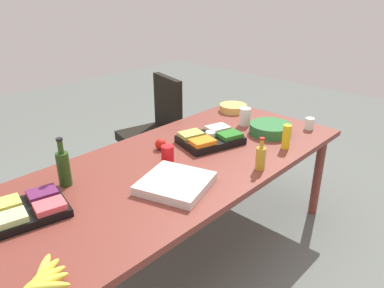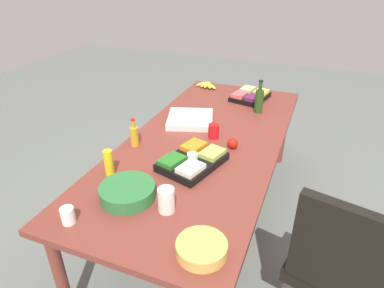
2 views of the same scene
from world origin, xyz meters
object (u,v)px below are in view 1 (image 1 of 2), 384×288
Objects in this scene: conference_table at (179,170)px; apple_red at (161,144)px; banana_bunch at (45,278)px; mayo_jar at (245,117)px; red_solo_cup at (168,154)px; office_chair at (154,142)px; dressing_bottle at (261,157)px; fruit_platter at (28,209)px; pizza_box at (176,183)px; wine_bottle at (64,167)px; salad_bowl at (270,129)px; veggie_tray at (210,138)px; paper_cup at (309,124)px; mustard_bottle at (286,137)px; chip_bowl at (233,108)px.

conference_table is 0.25m from apple_red.
banana_bunch is (-1.13, -0.59, -0.01)m from apple_red.
mayo_jar is 1.27× the size of red_solo_cup.
banana_bunch is (-1.72, -1.34, 0.38)m from office_chair.
dressing_bottle is 2.75× the size of apple_red.
banana_bunch is (-1.36, 0.07, -0.05)m from dressing_bottle.
conference_table is 0.94m from fruit_platter.
mayo_jar reaches higher than red_solo_cup.
pizza_box is 4.74× the size of apple_red.
salad_bowl is at bearing -16.49° from wine_bottle.
veggie_tray is 1.50m from banana_bunch.
fruit_platter is 0.88m from red_solo_cup.
red_solo_cup reaches higher than veggie_tray.
veggie_tray is (1.29, -0.08, 0.00)m from fruit_platter.
red_solo_cup is at bearing 179.01° from veggie_tray.
conference_table is at bearing -21.82° from wine_bottle.
apple_red is 1.28m from banana_bunch.
veggie_tray is at bearing 79.08° from dressing_bottle.
banana_bunch is at bearing -166.99° from mayo_jar.
apple_red reaches higher than fruit_platter.
veggie_tray is at bearing -12.14° from wine_bottle.
paper_cup is at bearing 0.52° from banana_bunch.
veggie_tray reaches higher than pizza_box.
apple_red is 0.45× the size of mustard_bottle.
mayo_jar reaches higher than veggie_tray.
dressing_bottle reaches higher than conference_table.
wine_bottle is at bearing 54.74° from banana_bunch.
mayo_jar is at bearing -6.96° from wine_bottle.
chip_bowl is at bearing 66.36° from salad_bowl.
apple_red is 0.55× the size of mayo_jar.
salad_bowl is at bearing 149.11° from paper_cup.
fruit_platter is at bearing -174.17° from apple_red.
dressing_bottle is at bearing -56.86° from red_solo_cup.
veggie_tray reaches higher than banana_bunch.
office_chair is at bearing 28.68° from fruit_platter.
fruit_platter is 1.70× the size of banana_bunch.
mayo_jar is at bearing -127.36° from chip_bowl.
chip_bowl is 0.76× the size of salad_bowl.
mustard_bottle is at bearing -0.99° from banana_bunch.
wine_bottle is at bearing 142.69° from dressing_bottle.
wine_bottle is 0.80× the size of pizza_box.
paper_cup reaches higher than apple_red.
mayo_jar is 0.88m from red_solo_cup.
paper_cup is 0.70m from chip_bowl.
salad_bowl is at bearing -27.44° from apple_red.
dressing_bottle reaches higher than banana_bunch.
chip_bowl is 3.13× the size of apple_red.
fruit_platter is 0.85× the size of veggie_tray.
mustard_bottle reaches higher than pizza_box.
office_chair is 0.84m from chip_bowl.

